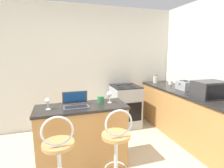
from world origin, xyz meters
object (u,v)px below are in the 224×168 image
(wine_glass_short, at_px, (110,94))
(wine_glass_tall, at_px, (48,101))
(laptop, at_px, (76,102))
(mug_green, at_px, (100,99))
(bar_stool_near, at_px, (59,161))
(stove_range, at_px, (125,106))
(bar_stool_far, at_px, (116,151))
(microwave, at_px, (209,90))
(storage_jar, at_px, (155,79))
(mug_white, at_px, (171,83))
(toaster, at_px, (185,85))

(wine_glass_short, relative_size, wine_glass_tall, 1.11)
(laptop, relative_size, mug_green, 3.44)
(bar_stool_near, distance_m, stove_range, 2.19)
(wine_glass_short, bearing_deg, laptop, -178.26)
(laptop, xyz_separation_m, mug_green, (0.36, 0.06, -0.00))
(bar_stool_far, relative_size, laptop, 3.01)
(mug_green, bearing_deg, microwave, -9.53)
(stove_range, xyz_separation_m, mug_green, (-0.82, -1.05, 0.50))
(bar_stool_near, bearing_deg, wine_glass_short, 37.63)
(bar_stool_far, xyz_separation_m, storage_jar, (1.58, 1.77, 0.52))
(mug_white, bearing_deg, wine_glass_tall, -159.15)
(wine_glass_tall, bearing_deg, microwave, -4.56)
(bar_stool_near, relative_size, microwave, 2.14)
(microwave, height_order, mug_green, microwave)
(bar_stool_far, distance_m, mug_green, 0.78)
(bar_stool_near, relative_size, mug_white, 9.83)
(bar_stool_near, bearing_deg, microwave, 8.05)
(mug_green, distance_m, wine_glass_tall, 0.73)
(stove_range, distance_m, wine_glass_tall, 1.99)
(mug_white, bearing_deg, microwave, -96.40)
(laptop, height_order, toaster, laptop)
(laptop, distance_m, stove_range, 1.70)
(toaster, distance_m, mug_green, 1.80)
(mug_white, bearing_deg, bar_stool_near, -148.62)
(stove_range, bearing_deg, mug_white, -9.23)
(bar_stool_near, xyz_separation_m, wine_glass_tall, (-0.11, 0.52, 0.54))
(stove_range, bearing_deg, storage_jar, 7.98)
(laptop, bearing_deg, toaster, 10.75)
(bar_stool_near, height_order, mug_white, bar_stool_near)
(mug_white, xyz_separation_m, storage_jar, (-0.22, 0.28, 0.06))
(bar_stool_near, xyz_separation_m, toaster, (2.38, 0.96, 0.51))
(microwave, height_order, wine_glass_tall, microwave)
(mug_white, xyz_separation_m, wine_glass_tall, (-2.56, -0.97, 0.07))
(storage_jar, xyz_separation_m, wine_glass_tall, (-2.33, -1.25, 0.01))
(stove_range, relative_size, mug_white, 8.78)
(toaster, bearing_deg, storage_jar, 100.73)
(bar_stool_near, xyz_separation_m, microwave, (2.32, 0.33, 0.56))
(laptop, bearing_deg, storage_jar, 31.64)
(laptop, bearing_deg, wine_glass_short, 1.74)
(bar_stool_near, distance_m, storage_jar, 2.89)
(laptop, xyz_separation_m, toaster, (2.13, 0.40, 0.04))
(bar_stool_near, distance_m, laptop, 0.77)
(stove_range, height_order, storage_jar, storage_jar)
(stove_range, bearing_deg, bar_stool_far, -115.16)
(storage_jar, bearing_deg, microwave, -86.28)
(mug_white, bearing_deg, toaster, -97.51)
(wine_glass_tall, bearing_deg, mug_white, 20.85)
(toaster, distance_m, wine_glass_short, 1.69)
(storage_jar, bearing_deg, stove_range, -172.02)
(toaster, bearing_deg, microwave, -95.46)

